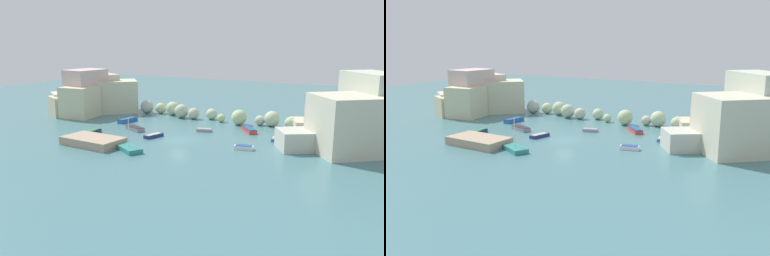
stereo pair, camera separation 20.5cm
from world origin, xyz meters
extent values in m
plane|color=#45757C|center=(0.00, 0.00, 0.00)|extent=(160.00, 160.00, 0.00)
cube|color=beige|center=(-24.92, 10.11, 3.18)|extent=(7.18, 7.08, 6.36)
cube|color=beige|center=(-29.19, 10.64, 1.96)|extent=(9.13, 8.59, 3.91)
cube|color=beige|center=(-24.49, 5.61, 2.78)|extent=(6.22, 6.39, 5.55)
cube|color=beige|center=(-22.70, 13.10, 3.04)|extent=(10.14, 10.09, 6.08)
cube|color=beige|center=(-28.10, 5.60, 1.80)|extent=(6.29, 6.73, 3.59)
cube|color=beige|center=(-25.62, 11.44, 3.62)|extent=(7.83, 8.45, 7.25)
cube|color=beige|center=(-25.57, 8.34, 4.19)|extent=(5.66, 7.08, 8.39)
cube|color=beige|center=(-28.86, 8.65, 1.99)|extent=(8.89, 9.77, 3.98)
cube|color=beige|center=(21.60, 4.67, 3.65)|extent=(10.62, 10.63, 7.30)
cube|color=beige|center=(23.69, 10.36, 4.88)|extent=(9.51, 9.64, 9.77)
cube|color=beige|center=(19.30, 8.36, 2.61)|extent=(8.03, 7.77, 5.21)
cube|color=#BBBBAC|center=(16.45, 3.87, 1.27)|extent=(7.55, 7.20, 2.54)
cube|color=beige|center=(15.75, 16.43, 0.84)|extent=(9.94, 8.53, 1.68)
sphere|color=#B1B6A9|center=(-16.46, 14.92, 1.26)|extent=(2.51, 2.51, 2.51)
sphere|color=beige|center=(-14.04, 16.00, 1.01)|extent=(2.02, 2.02, 2.02)
sphere|color=beige|center=(-11.20, 15.83, 1.24)|extent=(2.49, 2.49, 2.49)
sphere|color=#B1C1A1|center=(-8.36, 14.29, 1.22)|extent=(2.44, 2.44, 2.44)
sphere|color=beige|center=(-5.85, 14.40, 0.99)|extent=(1.98, 1.98, 1.98)
sphere|color=beige|center=(-3.02, 15.81, 0.95)|extent=(1.90, 1.90, 1.90)
sphere|color=#C1D290|center=(-0.46, 14.45, 0.69)|extent=(1.39, 1.39, 1.39)
sphere|color=#B5CD96|center=(3.14, 13.83, 1.26)|extent=(2.53, 2.53, 2.53)
sphere|color=#B9BFA8|center=(6.22, 15.30, 0.81)|extent=(1.62, 1.62, 1.62)
sphere|color=#B8C89E|center=(8.23, 15.50, 1.25)|extent=(2.50, 2.50, 2.50)
sphere|color=#BAC995|center=(11.40, 15.26, 0.94)|extent=(1.89, 1.89, 1.89)
cube|color=tan|center=(-8.37, -8.22, 0.55)|extent=(8.31, 4.78, 1.10)
cube|color=gray|center=(-9.14, 1.80, 0.28)|extent=(3.88, 2.53, 0.56)
cube|color=#2B262A|center=(-9.14, 1.80, 0.59)|extent=(3.80, 2.48, 0.06)
cube|color=#3A57B4|center=(12.18, 6.65, 0.19)|extent=(1.85, 2.46, 0.38)
cube|color=#ADA89E|center=(12.18, 6.65, 0.42)|extent=(1.57, 2.09, 0.08)
cube|color=teal|center=(-2.24, -8.17, 0.30)|extent=(4.56, 3.58, 0.60)
cylinder|color=silver|center=(-2.24, -8.17, 2.42)|extent=(0.10, 0.10, 3.65)
cube|color=white|center=(10.07, -0.13, 0.25)|extent=(2.62, 1.57, 0.51)
cube|color=#234C93|center=(10.07, -0.13, 0.55)|extent=(2.23, 1.34, 0.08)
cube|color=#CE3E37|center=(6.57, 9.87, 0.28)|extent=(3.67, 3.95, 0.56)
cube|color=black|center=(6.57, 9.87, 0.59)|extent=(3.60, 3.87, 0.06)
cube|color=#234C93|center=(6.57, 9.87, 0.60)|extent=(3.12, 3.36, 0.08)
cube|color=#959198|center=(0.54, 6.60, 0.23)|extent=(2.47, 1.76, 0.46)
cube|color=#2A5BB3|center=(-14.21, 6.26, 0.30)|extent=(1.62, 3.78, 0.60)
cube|color=#1D3035|center=(-14.21, 6.26, 0.63)|extent=(1.59, 3.71, 0.06)
cube|color=#234C93|center=(-14.21, 6.26, 0.64)|extent=(1.38, 3.22, 0.08)
cube|color=navy|center=(-3.93, -0.48, 0.21)|extent=(1.64, 3.20, 0.41)
cube|color=#31322F|center=(-3.93, -0.48, 0.44)|extent=(1.61, 3.13, 0.06)
cube|color=#ADA89E|center=(-3.93, -0.48, 0.45)|extent=(1.39, 2.72, 0.08)
cube|color=navy|center=(-13.18, -3.24, 0.26)|extent=(1.43, 3.03, 0.52)
cube|color=#2D7047|center=(-13.18, -3.24, 0.56)|extent=(1.22, 2.58, 0.08)
camera|label=1|loc=(30.63, -48.31, 14.19)|focal=38.99mm
camera|label=2|loc=(30.80, -48.21, 14.19)|focal=38.99mm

